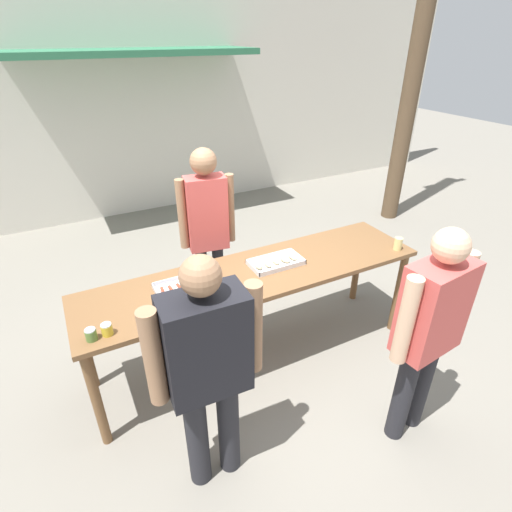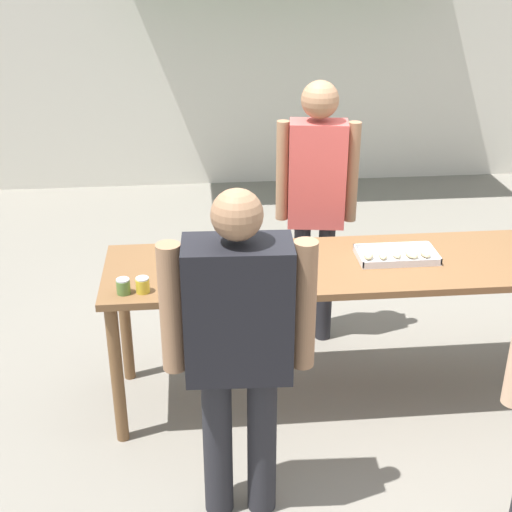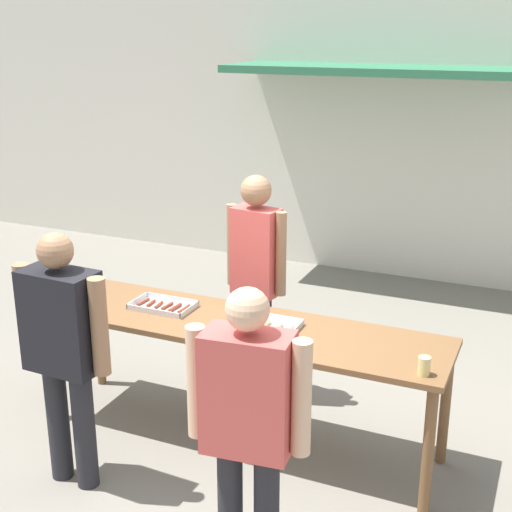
# 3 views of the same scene
# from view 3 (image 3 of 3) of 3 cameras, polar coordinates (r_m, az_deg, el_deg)

# --- Properties ---
(ground_plane) EXTENTS (24.00, 24.00, 0.00)m
(ground_plane) POSITION_cam_3_polar(r_m,az_deg,el_deg) (5.33, -1.46, -14.35)
(ground_plane) COLOR slate
(building_facade_back) EXTENTS (12.00, 1.11, 4.50)m
(building_facade_back) POSITION_cam_3_polar(r_m,az_deg,el_deg) (8.29, 10.50, 13.64)
(building_facade_back) COLOR beige
(building_facade_back) RESTS_ON ground
(serving_table) EXTENTS (2.92, 0.73, 0.91)m
(serving_table) POSITION_cam_3_polar(r_m,az_deg,el_deg) (4.94, -1.53, -6.39)
(serving_table) COLOR brown
(serving_table) RESTS_ON ground
(food_tray_sausages) EXTENTS (0.44, 0.27, 0.04)m
(food_tray_sausages) POSITION_cam_3_polar(r_m,az_deg,el_deg) (5.19, -7.40, -4.02)
(food_tray_sausages) COLOR silver
(food_tray_sausages) RESTS_ON serving_table
(food_tray_buns) EXTENTS (0.45, 0.25, 0.05)m
(food_tray_buns) POSITION_cam_3_polar(r_m,az_deg,el_deg) (4.84, 0.87, -5.43)
(food_tray_buns) COLOR silver
(food_tray_buns) RESTS_ON serving_table
(condiment_jar_mustard) EXTENTS (0.07, 0.07, 0.08)m
(condiment_jar_mustard) POSITION_cam_3_polar(r_m,az_deg,el_deg) (5.36, -15.63, -3.48)
(condiment_jar_mustard) COLOR #567A38
(condiment_jar_mustard) RESTS_ON serving_table
(condiment_jar_ketchup) EXTENTS (0.07, 0.07, 0.08)m
(condiment_jar_ketchup) POSITION_cam_3_polar(r_m,az_deg,el_deg) (5.31, -14.76, -3.63)
(condiment_jar_ketchup) COLOR gold
(condiment_jar_ketchup) RESTS_ON serving_table
(beer_cup) EXTENTS (0.07, 0.07, 0.11)m
(beer_cup) POSITION_cam_3_polar(r_m,az_deg,el_deg) (4.30, 13.30, -8.56)
(beer_cup) COLOR #DBC67A
(beer_cup) RESTS_ON serving_table
(person_server_behind_table) EXTENTS (0.52, 0.25, 1.80)m
(person_server_behind_table) POSITION_cam_3_polar(r_m,az_deg,el_deg) (5.46, 0.00, -0.68)
(person_server_behind_table) COLOR #232328
(person_server_behind_table) RESTS_ON ground
(person_customer_holding_hotdog) EXTENTS (0.68, 0.28, 1.69)m
(person_customer_holding_hotdog) POSITION_cam_3_polar(r_m,az_deg,el_deg) (4.57, -15.15, -6.62)
(person_customer_holding_hotdog) COLOR #232328
(person_customer_holding_hotdog) RESTS_ON ground
(person_customer_with_cup) EXTENTS (0.64, 0.29, 1.68)m
(person_customer_with_cup) POSITION_cam_3_polar(r_m,az_deg,el_deg) (3.64, -0.66, -12.70)
(person_customer_with_cup) COLOR #232328
(person_customer_with_cup) RESTS_ON ground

